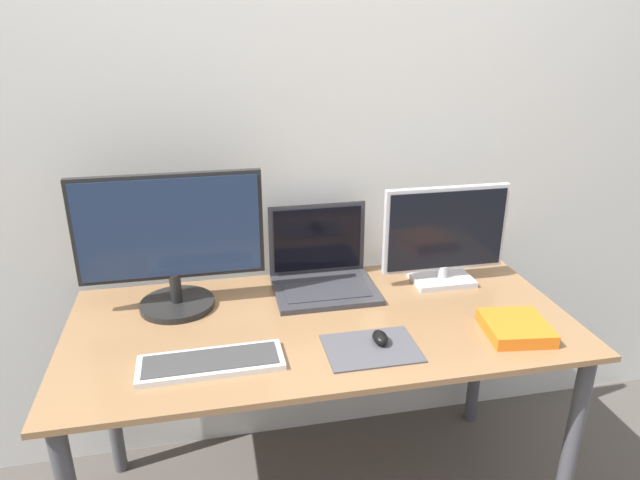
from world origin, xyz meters
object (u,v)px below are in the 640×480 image
at_px(laptop, 322,269).
at_px(monitor_right, 445,236).
at_px(monitor_left, 171,241).
at_px(mouse, 380,338).
at_px(book, 516,328).
at_px(keyboard, 211,362).

bearing_deg(laptop, monitor_right, -7.12).
height_order(monitor_right, laptop, monitor_right).
bearing_deg(monitor_left, laptop, 6.16).
distance_m(monitor_right, mouse, 0.50).
xyz_separation_m(monitor_left, monitor_right, (0.90, 0.00, -0.06)).
relative_size(laptop, mouse, 5.00).
xyz_separation_m(laptop, book, (0.49, -0.42, -0.05)).
relative_size(monitor_right, keyboard, 1.12).
distance_m(monitor_left, book, 1.06).
distance_m(monitor_left, laptop, 0.51).
distance_m(monitor_right, keyboard, 0.89).
height_order(monitor_right, mouse, monitor_right).
xyz_separation_m(monitor_right, laptop, (-0.42, 0.05, -0.10)).
bearing_deg(keyboard, laptop, 46.43).
bearing_deg(monitor_left, monitor_right, 0.01).
bearing_deg(monitor_right, monitor_left, -179.99).
relative_size(keyboard, mouse, 5.71).
xyz_separation_m(monitor_right, book, (0.07, -0.37, -0.15)).
xyz_separation_m(monitor_right, mouse, (-0.33, -0.35, -0.15)).
bearing_deg(keyboard, book, -0.98).
bearing_deg(mouse, monitor_right, 46.27).
relative_size(laptop, book, 1.63).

